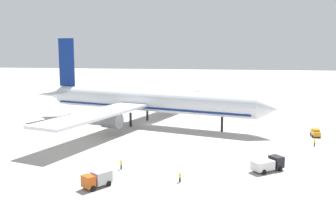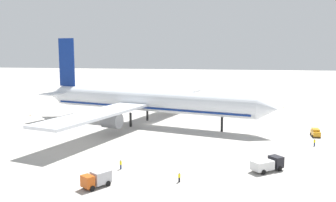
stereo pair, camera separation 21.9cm
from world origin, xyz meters
The scene contains 11 objects.
ground_plane centered at (0.00, 0.00, 0.00)m, with size 600.00×600.00×0.00m, color #ADA8A0.
airliner centered at (-1.42, 0.30, 7.02)m, with size 74.89×80.97×25.95m.
service_truck_0 centered at (31.11, -38.31, 1.33)m, with size 6.44×5.80×2.52m.
service_truck_2 centered at (2.66, -51.32, 1.41)m, with size 4.54×5.18×2.53m.
service_van centered at (46.07, -7.72, 1.03)m, with size 2.14×4.31×1.97m.
baggage_cart_0 centered at (-9.81, 44.22, 0.73)m, with size 1.76×3.09×1.32m.
ground_worker_1 centered at (43.66, -18.10, 0.83)m, with size 0.51×0.51×1.65m.
ground_worker_2 centered at (3.89, -41.92, 0.90)m, with size 0.48×0.48×1.77m.
ground_worker_3 centered at (15.73, -46.86, 0.81)m, with size 0.56×0.56×1.61m.
traffic_cone_0 centered at (44.09, 38.84, 0.28)m, with size 0.36×0.36×0.55m, color orange.
traffic_cone_1 centered at (-42.90, 7.50, 0.28)m, with size 0.36×0.36×0.55m, color orange.
Camera 1 is at (23.76, -107.35, 22.56)m, focal length 39.83 mm.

